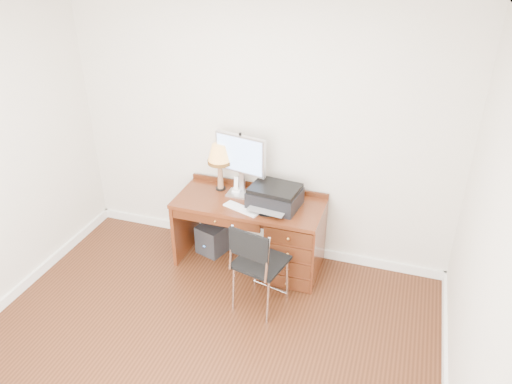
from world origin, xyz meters
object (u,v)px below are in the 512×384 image
(printer, at_px, (275,196))
(leg_lamp, at_px, (220,157))
(desk, at_px, (279,235))
(chair, at_px, (258,260))
(equipment_box, at_px, (212,239))
(monitor, at_px, (240,158))
(phone, at_px, (236,188))

(printer, xyz_separation_m, leg_lamp, (-0.64, 0.15, 0.27))
(desk, distance_m, printer, 0.45)
(printer, bearing_deg, chair, -79.59)
(desk, height_order, printer, printer)
(desk, xyz_separation_m, equipment_box, (-0.78, 0.06, -0.25))
(monitor, height_order, equipment_box, monitor)
(desk, xyz_separation_m, printer, (-0.06, -0.00, 0.44))
(chair, bearing_deg, printer, 106.63)
(equipment_box, bearing_deg, desk, 13.21)
(printer, height_order, leg_lamp, leg_lamp)
(leg_lamp, bearing_deg, printer, -13.69)
(leg_lamp, bearing_deg, desk, -12.31)
(chair, bearing_deg, desk, 101.80)
(equipment_box, bearing_deg, leg_lamp, 64.08)
(phone, relative_size, chair, 0.19)
(monitor, relative_size, equipment_box, 2.00)
(desk, xyz_separation_m, chair, (-0.01, -0.66, 0.14))
(printer, distance_m, equipment_box, 1.00)
(equipment_box, bearing_deg, chair, -25.53)
(leg_lamp, relative_size, equipment_box, 1.57)
(equipment_box, bearing_deg, monitor, 30.63)
(leg_lamp, xyz_separation_m, phone, (0.18, -0.01, -0.32))
(printer, height_order, phone, printer)
(chair, height_order, equipment_box, chair)
(desk, bearing_deg, monitor, 164.02)
(desk, distance_m, equipment_box, 0.82)
(phone, relative_size, equipment_box, 0.54)
(monitor, distance_m, equipment_box, 1.04)
(equipment_box, bearing_deg, phone, 34.04)
(monitor, distance_m, phone, 0.36)
(printer, bearing_deg, desk, 10.79)
(printer, bearing_deg, monitor, 168.08)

